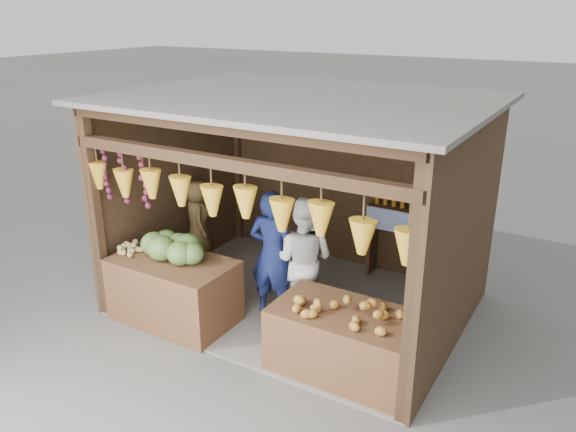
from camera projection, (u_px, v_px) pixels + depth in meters
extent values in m
plane|color=#514F49|center=(298.00, 303.00, 7.29)|extent=(80.00, 80.00, 0.00)
cube|color=slate|center=(298.00, 302.00, 7.29)|extent=(4.00, 3.00, 0.02)
cube|color=black|center=(350.00, 179.00, 8.05)|extent=(4.00, 0.06, 2.60)
cube|color=black|center=(174.00, 184.00, 7.80)|extent=(0.06, 3.00, 2.60)
cube|color=black|center=(464.00, 241.00, 5.88)|extent=(0.06, 3.00, 2.60)
cube|color=#605B54|center=(299.00, 98.00, 6.38)|extent=(4.30, 3.30, 0.06)
cube|color=black|center=(95.00, 215.00, 6.62)|extent=(0.11, 0.11, 2.60)
cube|color=black|center=(413.00, 296.00, 4.75)|extent=(0.11, 0.11, 2.60)
cube|color=black|center=(238.00, 162.00, 8.94)|extent=(0.11, 0.11, 2.60)
cube|color=black|center=(489.00, 202.00, 7.07)|extent=(0.11, 0.11, 2.60)
cube|color=black|center=(225.00, 163.00, 5.37)|extent=(4.00, 0.12, 0.12)
cube|color=black|center=(223.00, 128.00, 5.25)|extent=(4.00, 0.12, 0.12)
cube|color=#382314|center=(415.00, 212.00, 7.47)|extent=(1.25, 0.30, 0.05)
cube|color=#382314|center=(372.00, 239.00, 7.93)|extent=(0.05, 0.28, 1.05)
cube|color=#382314|center=(455.00, 257.00, 7.37)|extent=(0.05, 0.28, 1.05)
cube|color=blue|center=(410.00, 225.00, 7.39)|extent=(1.25, 0.02, 0.30)
cube|color=#492C18|center=(174.00, 290.00, 6.77)|extent=(1.47, 0.85, 0.79)
cube|color=#53301B|center=(347.00, 343.00, 5.78)|extent=(1.54, 0.85, 0.71)
cube|color=black|center=(201.00, 264.00, 8.06)|extent=(0.32, 0.32, 0.30)
imported|color=#151E50|center=(273.00, 255.00, 6.74)|extent=(0.64, 0.46, 1.62)
imported|color=white|center=(304.00, 260.00, 6.68)|extent=(0.83, 0.69, 1.57)
imported|color=brown|center=(198.00, 218.00, 7.82)|extent=(0.62, 0.62, 1.09)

